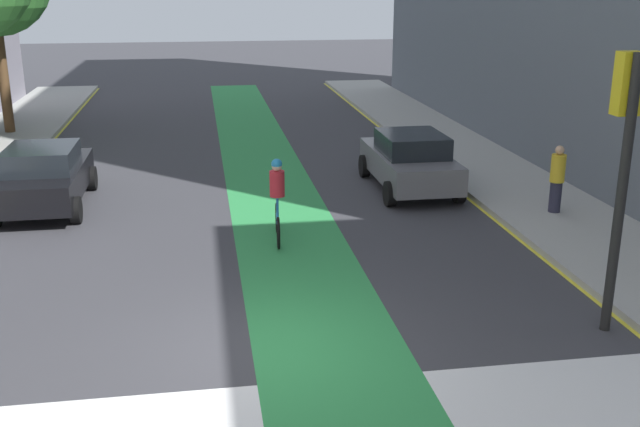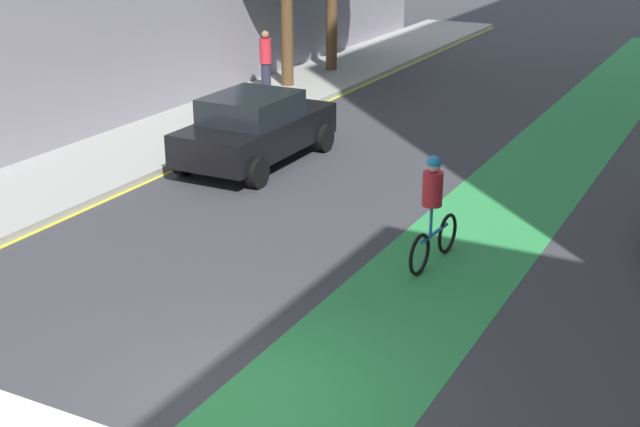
% 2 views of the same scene
% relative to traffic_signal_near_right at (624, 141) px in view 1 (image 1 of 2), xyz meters
% --- Properties ---
extents(ground_plane, '(120.00, 120.00, 0.00)m').
position_rel_traffic_signal_near_right_xyz_m(ground_plane, '(-5.54, 0.12, -3.10)').
color(ground_plane, '#38383D').
extents(bike_lane_paint, '(2.40, 60.00, 0.01)m').
position_rel_traffic_signal_near_right_xyz_m(bike_lane_paint, '(-4.53, 0.12, -3.10)').
color(bike_lane_paint, '#2D8C47').
rests_on(bike_lane_paint, ground_plane).
extents(crosswalk_band, '(12.00, 1.80, 0.01)m').
position_rel_traffic_signal_near_right_xyz_m(crosswalk_band, '(-5.54, -1.88, -3.10)').
color(crosswalk_band, silver).
rests_on(crosswalk_band, ground_plane).
extents(curb_stripe_right, '(0.16, 60.00, 0.01)m').
position_rel_traffic_signal_near_right_xyz_m(curb_stripe_right, '(0.46, 0.12, -3.09)').
color(curb_stripe_right, yellow).
rests_on(curb_stripe_right, ground_plane).
extents(traffic_signal_near_right, '(0.35, 0.52, 4.43)m').
position_rel_traffic_signal_near_right_xyz_m(traffic_signal_near_right, '(0.00, 0.00, 0.00)').
color(traffic_signal_near_right, black).
rests_on(traffic_signal_near_right, ground_plane).
extents(car_black_left_far, '(2.02, 4.20, 1.57)m').
position_rel_traffic_signal_near_right_xyz_m(car_black_left_far, '(-10.21, 8.42, -2.30)').
color(car_black_left_far, black).
rests_on(car_black_left_far, ground_plane).
extents(car_grey_right_far, '(2.03, 4.20, 1.57)m').
position_rel_traffic_signal_near_right_xyz_m(car_grey_right_far, '(-0.86, 8.60, -2.30)').
color(car_grey_right_far, slate).
rests_on(car_grey_right_far, ground_plane).
extents(cyclist_in_lane, '(0.32, 1.73, 1.86)m').
position_rel_traffic_signal_near_right_xyz_m(cyclist_in_lane, '(-4.80, 4.99, -2.13)').
color(cyclist_in_lane, black).
rests_on(cyclist_in_lane, ground_plane).
extents(pedestrian_sidewalk_right_b, '(0.34, 0.34, 1.60)m').
position_rel_traffic_signal_near_right_xyz_m(pedestrian_sidewalk_right_b, '(1.88, 5.62, -2.14)').
color(pedestrian_sidewalk_right_b, '#262638').
rests_on(pedestrian_sidewalk_right_b, sidewalk_right).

